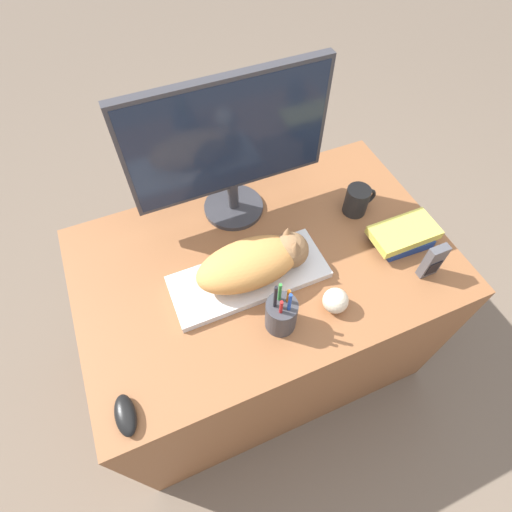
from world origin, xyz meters
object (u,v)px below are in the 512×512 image
cat (257,261)px  pen_cup (281,314)px  keyboard (249,277)px  baseball (335,301)px  phone (433,261)px  monitor (230,144)px  coffee_mug (357,200)px  computer_mouse (126,415)px  book_stack (403,235)px

cat → pen_cup: 0.17m
keyboard → baseball: baseball is taller
keyboard → baseball: size_ratio=6.39×
baseball → phone: 0.32m
monitor → pen_cup: (-0.04, -0.45, -0.22)m
coffee_mug → baseball: coffee_mug is taller
baseball → phone: size_ratio=0.59×
baseball → coffee_mug: bearing=50.1°
computer_mouse → monitor: bearing=47.5°
cat → book_stack: (0.48, -0.06, -0.05)m
keyboard → monitor: (0.06, 0.28, 0.26)m
monitor → computer_mouse: (-0.48, -0.53, -0.26)m
monitor → pen_cup: monitor is taller
cat → coffee_mug: (0.41, 0.11, -0.03)m
phone → coffee_mug: bearing=102.8°
coffee_mug → phone: phone is taller
phone → book_stack: 0.14m
book_stack → computer_mouse: bearing=-168.2°
monitor → coffee_mug: 0.47m
computer_mouse → coffee_mug: 0.93m
pen_cup → phone: 0.48m
phone → baseball: bearing=178.6°
keyboard → cat: (0.03, 0.00, 0.07)m
baseball → book_stack: baseball is taller
book_stack → keyboard: bearing=173.7°
keyboard → coffee_mug: coffee_mug is taller
book_stack → pen_cup: bearing=-166.7°
pen_cup → baseball: bearing=-4.3°
coffee_mug → cat: bearing=-164.4°
cat → coffee_mug: size_ratio=3.05×
baseball → cat: bearing=131.8°
computer_mouse → coffee_mug: size_ratio=0.94×
keyboard → book_stack: 0.51m
computer_mouse → pen_cup: pen_cup is taller
keyboard → phone: size_ratio=3.75×
coffee_mug → phone: 0.31m
computer_mouse → phone: (0.93, 0.06, 0.05)m
keyboard → coffee_mug: 0.45m
cat → phone: cat is taller
cat → keyboard: bearing=-180.0°
keyboard → phone: (0.50, -0.19, 0.05)m
baseball → computer_mouse: bearing=-173.7°
cat → monitor: size_ratio=0.57×
computer_mouse → book_stack: bearing=11.8°
baseball → phone: (0.32, -0.01, 0.03)m
coffee_mug → pen_cup: pen_cup is taller
monitor → coffee_mug: size_ratio=5.38×
coffee_mug → phone: (0.07, -0.30, 0.01)m
pen_cup → coffee_mug: bearing=34.6°
keyboard → book_stack: size_ratio=2.22×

